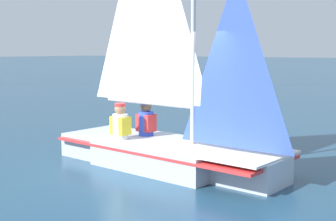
# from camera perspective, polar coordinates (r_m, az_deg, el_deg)

# --- Properties ---
(ground_plane) EXTENTS (260.00, 260.00, 0.00)m
(ground_plane) POSITION_cam_1_polar(r_m,az_deg,el_deg) (8.87, -0.00, -6.86)
(ground_plane) COLOR navy
(sailboat_main) EXTENTS (2.05, 4.76, 5.48)m
(sailboat_main) POSITION_cam_1_polar(r_m,az_deg,el_deg) (8.76, -0.19, -2.52)
(sailboat_main) COLOR #B2BCCC
(sailboat_main) RESTS_ON ground_plane
(sailor_helm) EXTENTS (0.33, 0.36, 1.16)m
(sailor_helm) POSITION_cam_1_polar(r_m,az_deg,el_deg) (9.45, -2.69, -2.07)
(sailor_helm) COLOR black
(sailor_helm) RESTS_ON ground_plane
(sailor_crew) EXTENTS (0.33, 0.36, 1.16)m
(sailor_crew) POSITION_cam_1_polar(r_m,az_deg,el_deg) (9.13, -5.81, -2.44)
(sailor_crew) COLOR black
(sailor_crew) RESTS_ON ground_plane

